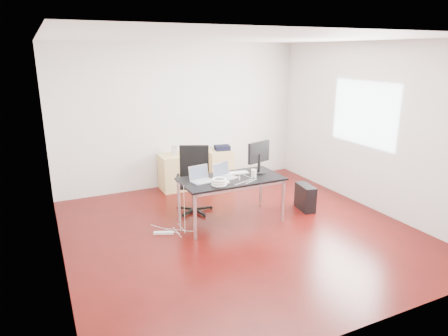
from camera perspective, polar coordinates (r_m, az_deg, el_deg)
name	(u,v)px	position (r m, az deg, el deg)	size (l,w,h in m)	color
room_shell	(243,140)	(5.74, 2.68, 3.95)	(5.00, 5.00, 5.00)	#3B0806
desk	(231,181)	(6.25, 1.02, -1.91)	(1.60, 0.80, 0.73)	black
office_chair	(194,176)	(6.76, -4.31, -1.16)	(0.63, 0.65, 1.08)	black
filing_cabinet_left	(173,172)	(7.87, -7.23, -0.64)	(0.50, 0.50, 0.70)	tan
filing_cabinet_right	(219,167)	(8.21, -0.78, 0.21)	(0.50, 0.50, 0.70)	tan
pc_tower	(305,197)	(7.01, 11.53, -4.12)	(0.20, 0.45, 0.44)	black
wastebasket	(178,183)	(7.91, -6.58, -2.12)	(0.24, 0.24, 0.28)	black
power_strip	(164,233)	(6.12, -8.62, -9.15)	(0.30, 0.06, 0.04)	white
laptop_left	(201,178)	(6.06, -3.25, -1.42)	(0.37, 0.30, 0.23)	silver
laptop_right	(224,175)	(6.22, 0.06, -0.94)	(0.39, 0.34, 0.23)	silver
monitor	(259,155)	(6.47, 4.99, 1.79)	(0.44, 0.26, 0.51)	black
keyboard	(235,173)	(6.44, 1.56, -0.74)	(0.44, 0.14, 0.02)	white
cup_white	(254,173)	(6.27, 4.28, -0.79)	(0.08, 0.08, 0.12)	white
cup_brown	(253,172)	(6.38, 4.21, -0.58)	(0.08, 0.08, 0.10)	brown
cable_coil	(219,182)	(5.87, -0.71, -2.03)	(0.24, 0.24, 0.11)	white
power_adapter	(227,182)	(5.98, 0.41, -2.07)	(0.07, 0.07, 0.03)	white
speaker	(174,150)	(7.81, -7.12, 2.58)	(0.09, 0.08, 0.18)	#9E9E9E
navy_garment	(222,148)	(8.12, -0.25, 2.92)	(0.30, 0.24, 0.09)	black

